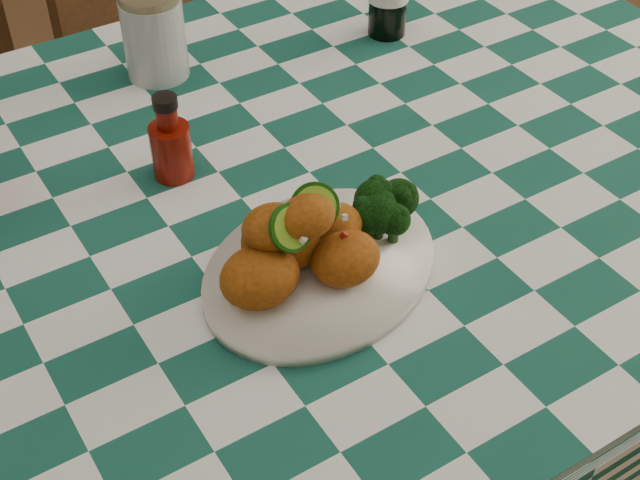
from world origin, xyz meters
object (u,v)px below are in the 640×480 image
dining_table (256,391)px  wooden_chair_right (206,101)px  ketchup_bottle (170,137)px  mason_jar (154,35)px  plate (320,269)px  fried_chicken_pile (303,235)px

dining_table → wooden_chair_right: wooden_chair_right is taller
ketchup_bottle → mason_jar: mason_jar is taller
dining_table → plate: bearing=-86.5°
fried_chicken_pile → ketchup_bottle: (-0.04, 0.26, -0.01)m
dining_table → ketchup_bottle: (-0.05, 0.09, 0.45)m
mason_jar → plate: bearing=-92.9°
plate → dining_table: bearing=93.5°
dining_table → mason_jar: bearing=83.7°
dining_table → plate: plate is taller
plate → wooden_chair_right: 0.96m
ketchup_bottle → fried_chicken_pile: bearing=-81.4°
ketchup_bottle → wooden_chair_right: bearing=62.2°
ketchup_bottle → wooden_chair_right: (0.32, 0.60, -0.39)m
plate → ketchup_bottle: bearing=103.1°
plate → wooden_chair_right: size_ratio=0.33×
fried_chicken_pile → ketchup_bottle: size_ratio=1.41×
mason_jar → fried_chicken_pile: bearing=-95.4°
fried_chicken_pile → wooden_chair_right: 0.99m
wooden_chair_right → mason_jar: bearing=-134.7°
fried_chicken_pile → mason_jar: mason_jar is taller
dining_table → ketchup_bottle: bearing=119.2°
dining_table → wooden_chair_right: (0.26, 0.69, 0.06)m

